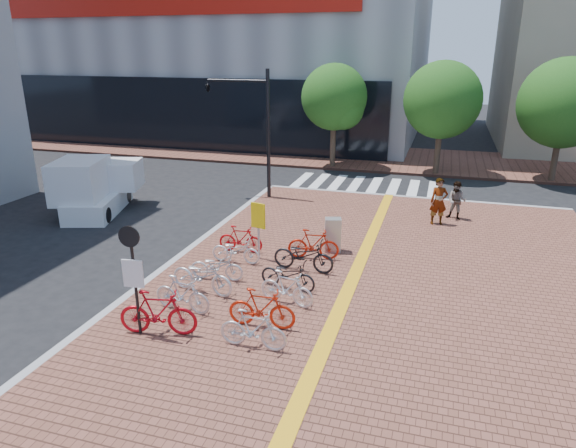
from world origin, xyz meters
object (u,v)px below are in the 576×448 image
(bike_9, at_px, (288,275))
(traffic_light_pole, at_px, (240,109))
(bike_6, at_px, (253,329))
(bike_8, at_px, (287,288))
(bike_4, at_px, (236,250))
(bike_7, at_px, (262,308))
(bike_1, at_px, (182,294))
(utility_box, at_px, (333,235))
(pedestrian_a, at_px, (439,201))
(bike_2, at_px, (202,276))
(bike_0, at_px, (158,313))
(pedestrian_b, at_px, (457,201))
(bike_3, at_px, (217,266))
(notice_sign, at_px, (133,267))
(bike_11, at_px, (313,244))
(bike_5, at_px, (241,239))
(yellow_sign, at_px, (258,221))
(box_truck, at_px, (96,187))
(bike_10, at_px, (303,255))

(bike_9, distance_m, traffic_light_pole, 11.16)
(bike_6, distance_m, bike_8, 2.33)
(bike_4, distance_m, bike_7, 4.28)
(bike_4, bearing_deg, bike_1, 176.42)
(bike_1, bearing_deg, utility_box, -22.34)
(bike_9, distance_m, pedestrian_a, 8.43)
(pedestrian_a, bearing_deg, bike_7, -126.93)
(utility_box, bearing_deg, bike_2, -124.39)
(bike_0, xyz_separation_m, bike_6, (2.44, 0.08, -0.09))
(bike_2, bearing_deg, bike_8, -81.26)
(bike_7, height_order, pedestrian_b, pedestrian_b)
(utility_box, bearing_deg, bike_3, -130.98)
(bike_2, xyz_separation_m, traffic_light_pole, (-2.83, 10.19, 3.52))
(bike_2, height_order, pedestrian_b, pedestrian_b)
(bike_3, height_order, notice_sign, notice_sign)
(traffic_light_pole, bearing_deg, bike_11, -52.30)
(bike_11, bearing_deg, bike_8, 173.25)
(bike_0, relative_size, bike_1, 1.16)
(bike_5, relative_size, bike_8, 0.96)
(pedestrian_b, height_order, yellow_sign, yellow_sign)
(bike_1, distance_m, pedestrian_b, 12.54)
(box_truck, bearing_deg, notice_sign, -49.02)
(bike_9, relative_size, yellow_sign, 0.88)
(bike_4, xyz_separation_m, bike_9, (2.21, -1.38, 0.02))
(bike_6, distance_m, notice_sign, 3.20)
(bike_11, relative_size, yellow_sign, 0.88)
(bike_5, xyz_separation_m, traffic_light_pole, (-2.69, 6.93, 3.58))
(bike_10, height_order, pedestrian_b, pedestrian_b)
(pedestrian_b, relative_size, box_truck, 0.35)
(bike_6, bearing_deg, bike_5, 23.97)
(yellow_sign, height_order, notice_sign, notice_sign)
(bike_0, xyz_separation_m, bike_2, (0.02, 2.39, -0.06))
(bike_7, bearing_deg, utility_box, -9.55)
(pedestrian_a, height_order, pedestrian_b, pedestrian_a)
(bike_2, xyz_separation_m, notice_sign, (-0.50, -2.53, 1.27))
(bike_7, bearing_deg, bike_2, 56.53)
(pedestrian_a, bearing_deg, utility_box, -144.06)
(bike_3, relative_size, bike_10, 0.84)
(bike_10, bearing_deg, bike_2, 138.22)
(bike_5, bearing_deg, box_truck, 66.48)
(yellow_sign, bearing_deg, bike_1, -100.05)
(bike_1, bearing_deg, bike_10, -28.18)
(bike_9, xyz_separation_m, pedestrian_b, (4.73, 8.26, 0.34))
(bike_9, distance_m, yellow_sign, 2.63)
(bike_4, distance_m, bike_10, 2.30)
(bike_5, bearing_deg, pedestrian_a, -55.51)
(bike_0, distance_m, utility_box, 7.25)
(traffic_light_pole, bearing_deg, bike_4, -69.76)
(bike_2, relative_size, bike_3, 1.20)
(traffic_light_pole, bearing_deg, bike_3, -72.90)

